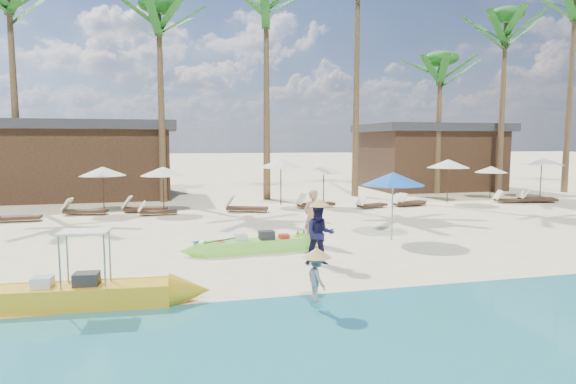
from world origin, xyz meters
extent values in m
plane|color=#FFEDBC|center=(0.00, 0.00, 0.00)|extent=(240.00, 240.00, 0.00)
cube|color=tan|center=(0.00, -5.00, 0.00)|extent=(240.00, 4.50, 0.01)
cube|color=#74E144|center=(-0.69, 1.62, 0.18)|extent=(3.00, 0.84, 0.35)
cube|color=white|center=(-0.69, 1.62, 0.20)|extent=(2.57, 0.64, 0.16)
cube|color=#262628|center=(-0.32, 1.65, 0.44)|extent=(0.44, 0.36, 0.33)
cube|color=silver|center=(-1.07, 1.63, 0.41)|extent=(0.35, 0.30, 0.26)
cube|color=red|center=(0.20, 1.64, 0.38)|extent=(0.30, 0.25, 0.21)
cylinder|color=red|center=(-1.63, 1.59, 0.32)|extent=(0.21, 0.21, 0.08)
cylinder|color=#262628|center=(-1.85, 1.48, 0.31)|extent=(0.19, 0.19, 0.07)
sphere|color=#C6C77C|center=(-2.13, 1.50, 0.36)|extent=(0.17, 0.17, 0.17)
cylinder|color=gold|center=(0.65, 1.80, 0.36)|extent=(0.13, 0.13, 0.17)
cylinder|color=gold|center=(0.84, 1.81, 0.36)|extent=(0.13, 0.13, 0.17)
cube|color=gold|center=(-4.81, -2.13, 0.21)|extent=(3.62, 1.01, 0.43)
cube|color=white|center=(-4.81, -2.13, 0.24)|extent=(3.11, 0.77, 0.19)
cube|color=#262628|center=(-4.58, -2.15, 0.50)|extent=(0.48, 0.39, 0.34)
cube|color=silver|center=(-5.37, -2.09, 0.48)|extent=(0.38, 0.34, 0.29)
cube|color=#EAE6C6|center=(-4.58, -2.15, 1.47)|extent=(0.95, 0.69, 0.03)
imported|color=tan|center=(1.22, 2.22, 0.85)|extent=(0.73, 0.61, 1.70)
imported|color=#131436|center=(0.71, -0.15, 0.79)|extent=(0.84, 0.70, 1.58)
imported|color=gray|center=(-0.36, -3.38, 0.63)|extent=(0.41, 0.62, 0.90)
cylinder|color=#99999E|center=(3.91, 2.27, 1.07)|extent=(0.05, 0.05, 2.13)
cone|color=blue|center=(3.91, 2.27, 1.99)|extent=(2.04, 2.04, 0.42)
cube|color=#3D2A19|center=(-8.97, 9.07, 0.16)|extent=(1.84, 0.63, 0.13)
cylinder|color=#3D2A19|center=(-5.86, 10.59, 1.01)|extent=(0.05, 0.05, 2.01)
cone|color=#EAE6C6|center=(-5.86, 10.59, 1.87)|extent=(2.01, 2.01, 0.40)
cube|color=#3D2A19|center=(-6.58, 10.34, 0.16)|extent=(1.86, 0.91, 0.13)
cube|color=#EAE6C6|center=(-7.35, 10.49, 0.47)|extent=(0.50, 0.64, 0.52)
cube|color=#3D2A19|center=(-4.09, 10.49, 0.16)|extent=(1.91, 0.83, 0.13)
cube|color=#EAE6C6|center=(-4.90, 10.59, 0.49)|extent=(0.49, 0.65, 0.54)
cylinder|color=#3D2A19|center=(-3.30, 10.03, 1.00)|extent=(0.05, 0.05, 2.01)
cone|color=#EAE6C6|center=(-3.30, 10.03, 1.86)|extent=(2.01, 2.01, 0.40)
cube|color=#3D2A19|center=(-3.52, 9.50, 0.14)|extent=(1.58, 0.60, 0.11)
cube|color=#EAE6C6|center=(-4.21, 9.46, 0.41)|extent=(0.38, 0.52, 0.45)
cylinder|color=#3D2A19|center=(2.37, 11.57, 1.13)|extent=(0.06, 0.06, 2.25)
cone|color=#EAE6C6|center=(2.37, 11.57, 2.09)|extent=(2.25, 2.25, 0.45)
cube|color=#3D2A19|center=(0.35, 9.54, 0.16)|extent=(1.92, 1.17, 0.13)
cube|color=#EAE6C6|center=(-0.40, 9.81, 0.48)|extent=(0.58, 0.69, 0.53)
cube|color=#3D2A19|center=(3.79, 10.14, 0.16)|extent=(1.85, 0.85, 0.13)
cube|color=#EAE6C6|center=(3.01, 10.02, 0.47)|extent=(0.48, 0.63, 0.52)
cylinder|color=#3D2A19|center=(4.27, 10.51, 0.98)|extent=(0.05, 0.05, 1.96)
cone|color=#EAE6C6|center=(4.27, 10.51, 1.82)|extent=(1.96, 1.96, 0.39)
cube|color=#3D2A19|center=(6.37, 9.42, 0.14)|extent=(1.61, 0.96, 0.11)
cube|color=#EAE6C6|center=(5.73, 9.20, 0.41)|extent=(0.48, 0.58, 0.45)
cube|color=#3D2A19|center=(8.35, 9.53, 0.14)|extent=(1.62, 0.64, 0.11)
cube|color=#EAE6C6|center=(7.65, 9.47, 0.42)|extent=(0.39, 0.54, 0.46)
cylinder|color=#3D2A19|center=(10.95, 10.33, 1.09)|extent=(0.05, 0.05, 2.19)
cone|color=#EAE6C6|center=(10.95, 10.33, 2.03)|extent=(2.19, 2.19, 0.44)
cube|color=#3D2A19|center=(8.66, 9.85, 0.14)|extent=(1.67, 0.98, 0.11)
cube|color=#EAE6C6|center=(8.00, 9.64, 0.42)|extent=(0.50, 0.60, 0.46)
cylinder|color=#3D2A19|center=(14.16, 11.22, 0.88)|extent=(0.04, 0.04, 1.76)
cone|color=#EAE6C6|center=(14.16, 11.22, 1.64)|extent=(1.76, 1.76, 0.35)
cube|color=#3D2A19|center=(14.17, 9.49, 0.14)|extent=(1.69, 0.87, 0.11)
cube|color=#EAE6C6|center=(13.47, 9.65, 0.43)|extent=(0.47, 0.59, 0.47)
cube|color=#3D2A19|center=(15.85, 9.68, 0.15)|extent=(1.84, 1.12, 0.12)
cube|color=#EAE6C6|center=(15.12, 9.94, 0.46)|extent=(0.56, 0.66, 0.51)
cylinder|color=#3D2A19|center=(16.87, 10.59, 1.14)|extent=(0.06, 0.06, 2.27)
cone|color=#EAE6C6|center=(16.87, 10.59, 2.11)|extent=(2.27, 2.27, 0.45)
cube|color=#3D2A19|center=(15.61, 9.25, 0.16)|extent=(1.87, 1.04, 0.13)
cube|color=#EAE6C6|center=(14.86, 9.46, 0.47)|extent=(0.54, 0.66, 0.52)
cone|color=brown|center=(-10.45, 15.08, 5.45)|extent=(0.40, 0.40, 10.89)
cone|color=brown|center=(-3.36, 14.27, 5.04)|extent=(0.40, 0.40, 10.08)
ellipsoid|color=#1E5B16|center=(-3.36, 14.27, 10.08)|extent=(2.08, 2.08, 0.88)
cone|color=brown|center=(2.15, 14.01, 5.63)|extent=(0.40, 0.40, 11.26)
cone|color=brown|center=(7.45, 14.38, 6.58)|extent=(0.40, 0.40, 13.16)
cone|color=brown|center=(12.84, 14.52, 4.04)|extent=(0.40, 0.40, 8.07)
ellipsoid|color=#1E5B16|center=(12.84, 14.52, 8.07)|extent=(2.08, 2.08, 0.88)
cone|color=brown|center=(16.57, 13.68, 5.32)|extent=(0.40, 0.40, 10.64)
ellipsoid|color=#1E5B16|center=(16.57, 13.68, 10.64)|extent=(2.08, 2.08, 0.88)
cone|color=brown|center=(21.07, 13.33, 6.13)|extent=(0.40, 0.40, 12.26)
cube|color=#3D2A19|center=(-8.00, 17.50, 1.90)|extent=(10.00, 6.00, 3.80)
cube|color=#2D2D33|center=(-8.00, 17.50, 4.05)|extent=(10.80, 6.60, 0.50)
cube|color=#3D2A19|center=(14.00, 17.50, 1.90)|extent=(8.00, 6.00, 3.80)
cube|color=#2D2D33|center=(14.00, 17.50, 4.05)|extent=(8.80, 6.60, 0.50)
camera|label=1|loc=(-2.96, -11.76, 3.16)|focal=30.00mm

